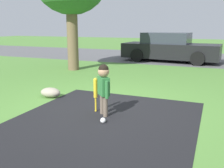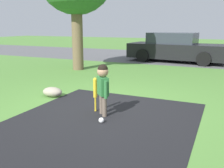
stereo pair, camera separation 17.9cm
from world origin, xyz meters
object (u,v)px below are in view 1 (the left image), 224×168
Objects in this scene: baseball_bat at (95,90)px; sports_ball at (103,120)px; parked_car at (170,48)px; child at (104,83)px.

baseball_bat is 7.09× the size of sports_ball.
baseball_bat is at bearing -86.22° from parked_car.
sports_ball is at bearing -52.33° from baseball_bat.
child reaches higher than baseball_bat.
sports_ball is (0.37, -0.48, -0.39)m from baseball_bat.
sports_ball is 8.30m from parked_car.
baseball_bat is (-0.23, 0.12, -0.19)m from child.
parked_car is (-0.17, 7.91, 0.00)m from child.
baseball_bat is 0.72m from sports_ball.
child reaches higher than sports_ball.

